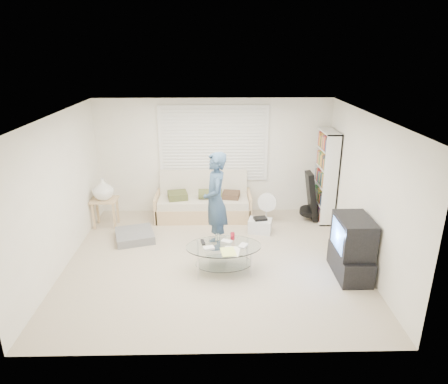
{
  "coord_description": "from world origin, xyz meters",
  "views": [
    {
      "loc": [
        0.05,
        -6.11,
        3.49
      ],
      "look_at": [
        0.18,
        0.3,
        1.15
      ],
      "focal_mm": 32.0,
      "sensor_mm": 36.0,
      "label": 1
    }
  ],
  "objects_px": {
    "coffee_table": "(224,251)",
    "bookshelf": "(325,176)",
    "futon_sofa": "(204,203)",
    "tv_unit": "(352,248)"
  },
  "relations": [
    {
      "from": "futon_sofa",
      "to": "coffee_table",
      "type": "xyz_separation_m",
      "value": [
        0.39,
        -2.21,
        0.04
      ]
    },
    {
      "from": "tv_unit",
      "to": "coffee_table",
      "type": "relative_size",
      "value": 0.79
    },
    {
      "from": "bookshelf",
      "to": "futon_sofa",
      "type": "bearing_deg",
      "value": 176.97
    },
    {
      "from": "futon_sofa",
      "to": "tv_unit",
      "type": "relative_size",
      "value": 2.03
    },
    {
      "from": "futon_sofa",
      "to": "bookshelf",
      "type": "distance_m",
      "value": 2.63
    },
    {
      "from": "bookshelf",
      "to": "tv_unit",
      "type": "relative_size",
      "value": 1.92
    },
    {
      "from": "bookshelf",
      "to": "tv_unit",
      "type": "xyz_separation_m",
      "value": [
        -0.13,
        -2.24,
        -0.47
      ]
    },
    {
      "from": "coffee_table",
      "to": "tv_unit",
      "type": "bearing_deg",
      "value": -4.66
    },
    {
      "from": "bookshelf",
      "to": "tv_unit",
      "type": "distance_m",
      "value": 2.29
    },
    {
      "from": "coffee_table",
      "to": "bookshelf",
      "type": "bearing_deg",
      "value": 43.93
    }
  ]
}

